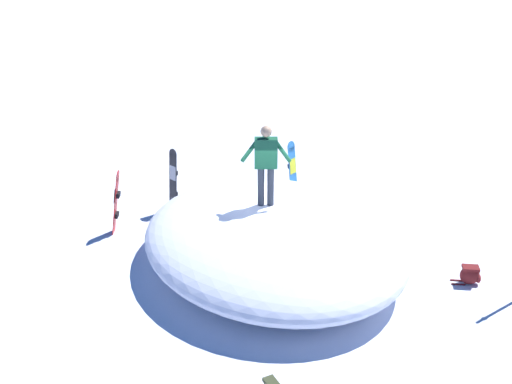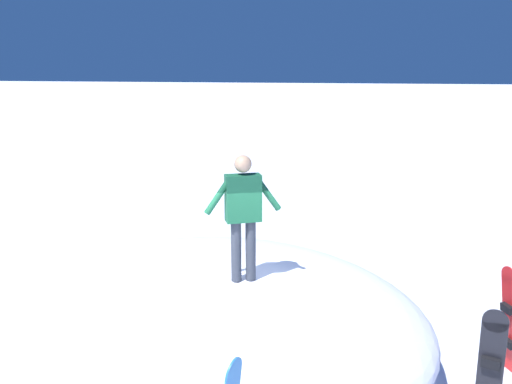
{
  "view_description": "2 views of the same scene",
  "coord_description": "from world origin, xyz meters",
  "px_view_note": "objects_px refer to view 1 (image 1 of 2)",
  "views": [
    {
      "loc": [
        -11.31,
        -4.89,
        7.01
      ],
      "look_at": [
        -0.63,
        0.09,
        1.71
      ],
      "focal_mm": 45.05,
      "sensor_mm": 36.0,
      "label": 1
    },
    {
      "loc": [
        6.4,
        1.58,
        4.11
      ],
      "look_at": [
        -1.0,
        0.07,
        2.3
      ],
      "focal_mm": 37.16,
      "sensor_mm": 36.0,
      "label": 2
    }
  ],
  "objects_px": {
    "snowboard_primary_upright": "(173,180)",
    "snowboard_tertiary_upright": "(293,173)",
    "snowboard_secondary_upright": "(116,201)",
    "snowboarder_standing": "(266,160)",
    "backpack_far": "(470,275)"
  },
  "relations": [
    {
      "from": "snowboard_secondary_upright",
      "to": "snowboard_tertiary_upright",
      "type": "relative_size",
      "value": 0.92
    },
    {
      "from": "snowboard_secondary_upright",
      "to": "backpack_far",
      "type": "bearing_deg",
      "value": -81.48
    },
    {
      "from": "snowboard_secondary_upright",
      "to": "snowboard_tertiary_upright",
      "type": "xyz_separation_m",
      "value": [
        3.1,
        -3.08,
        0.07
      ]
    },
    {
      "from": "snowboard_primary_upright",
      "to": "snowboard_tertiary_upright",
      "type": "height_order",
      "value": "snowboard_tertiary_upright"
    },
    {
      "from": "snowboard_tertiary_upright",
      "to": "backpack_far",
      "type": "bearing_deg",
      "value": -112.69
    },
    {
      "from": "snowboarder_standing",
      "to": "backpack_far",
      "type": "relative_size",
      "value": 2.84
    },
    {
      "from": "snowboarder_standing",
      "to": "snowboard_primary_upright",
      "type": "xyz_separation_m",
      "value": [
        1.11,
        2.98,
        -1.4
      ]
    },
    {
      "from": "snowboard_primary_upright",
      "to": "backpack_far",
      "type": "relative_size",
      "value": 2.7
    },
    {
      "from": "snowboard_tertiary_upright",
      "to": "backpack_far",
      "type": "height_order",
      "value": "snowboard_tertiary_upright"
    },
    {
      "from": "snowboard_secondary_upright",
      "to": "backpack_far",
      "type": "xyz_separation_m",
      "value": [
        1.16,
        -7.74,
        -0.6
      ]
    },
    {
      "from": "snowboard_secondary_upright",
      "to": "backpack_far",
      "type": "height_order",
      "value": "snowboard_secondary_upright"
    },
    {
      "from": "snowboard_secondary_upright",
      "to": "backpack_far",
      "type": "distance_m",
      "value": 7.84
    },
    {
      "from": "snowboarder_standing",
      "to": "snowboard_primary_upright",
      "type": "relative_size",
      "value": 1.05
    },
    {
      "from": "snowboard_primary_upright",
      "to": "snowboard_tertiary_upright",
      "type": "distance_m",
      "value": 2.96
    },
    {
      "from": "snowboarder_standing",
      "to": "snowboard_tertiary_upright",
      "type": "relative_size",
      "value": 1.02
    }
  ]
}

